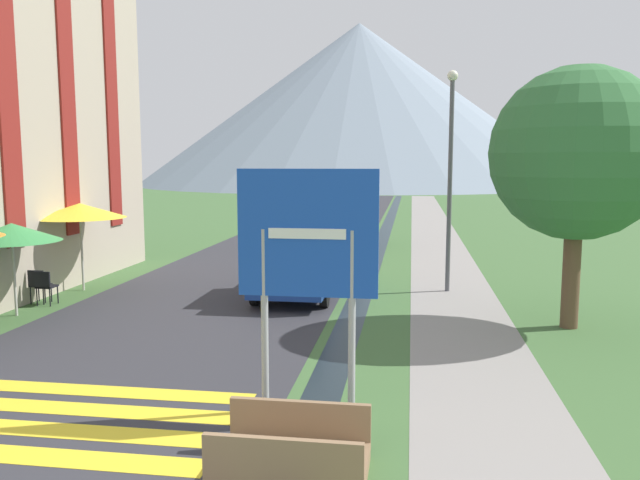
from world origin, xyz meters
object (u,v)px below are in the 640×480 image
(footbridge, at_px, (292,454))
(cafe_chair_far_right, at_px, (38,283))
(tree_by_path, at_px, (577,154))
(cafe_umbrella_rear_yellow, at_px, (80,211))
(cafe_chair_far_left, at_px, (45,285))
(streetlamp, at_px, (450,164))
(parked_car_far, at_px, (344,224))
(parked_car_near, at_px, (299,261))
(cafe_umbrella_middle_green, at_px, (12,232))
(road_sign, at_px, (307,255))
(person_seated_near, at_px, (18,278))

(footbridge, xyz_separation_m, cafe_chair_far_right, (-7.75, 7.37, 0.29))
(tree_by_path, bearing_deg, cafe_umbrella_rear_yellow, 170.18)
(cafe_chair_far_left, height_order, streetlamp, streetlamp)
(cafe_umbrella_rear_yellow, height_order, streetlamp, streetlamp)
(parked_car_far, height_order, cafe_umbrella_rear_yellow, cafe_umbrella_rear_yellow)
(parked_car_near, height_order, parked_car_far, same)
(cafe_umbrella_middle_green, distance_m, cafe_umbrella_rear_yellow, 2.88)
(cafe_chair_far_right, bearing_deg, road_sign, -57.69)
(cafe_chair_far_right, distance_m, cafe_chair_far_left, 0.29)
(parked_car_near, distance_m, tree_by_path, 7.17)
(parked_car_near, height_order, cafe_chair_far_left, parked_car_near)
(cafe_umbrella_middle_green, bearing_deg, tree_by_path, 3.60)
(footbridge, xyz_separation_m, streetlamp, (2.27, 10.38, 3.18))
(road_sign, bearing_deg, cafe_umbrella_rear_yellow, 135.12)
(road_sign, height_order, person_seated_near, road_sign)
(streetlamp, bearing_deg, cafe_chair_far_left, -162.11)
(cafe_chair_far_right, xyz_separation_m, tree_by_path, (12.36, -0.41, 3.11))
(cafe_chair_far_left, bearing_deg, cafe_chair_far_right, 158.83)
(parked_car_far, distance_m, cafe_chair_far_left, 13.34)
(cafe_chair_far_left, bearing_deg, streetlamp, 25.31)
(parked_car_near, relative_size, cafe_chair_far_right, 5.09)
(parked_car_far, bearing_deg, cafe_chair_far_right, -118.04)
(tree_by_path, bearing_deg, cafe_chair_far_right, 178.11)
(parked_car_far, height_order, cafe_umbrella_middle_green, cafe_umbrella_middle_green)
(footbridge, xyz_separation_m, person_seated_near, (-8.17, 7.21, 0.44))
(cafe_chair_far_right, xyz_separation_m, cafe_umbrella_rear_yellow, (0.22, 1.69, 1.66))
(parked_car_far, bearing_deg, cafe_umbrella_middle_green, -115.18)
(footbridge, height_order, parked_car_near, parked_car_near)
(road_sign, height_order, parked_car_near, road_sign)
(person_seated_near, xyz_separation_m, tree_by_path, (12.78, -0.24, 2.97))
(streetlamp, xyz_separation_m, tree_by_path, (2.33, -3.42, 0.22))
(road_sign, distance_m, cafe_umbrella_middle_green, 8.74)
(person_seated_near, bearing_deg, road_sign, -34.47)
(parked_car_far, xyz_separation_m, cafe_chair_far_left, (-6.01, -11.90, -0.39))
(cafe_chair_far_right, bearing_deg, cafe_chair_far_left, -49.57)
(footbridge, bearing_deg, cafe_chair_far_right, 136.43)
(cafe_chair_far_left, distance_m, tree_by_path, 12.50)
(cafe_umbrella_rear_yellow, distance_m, streetlamp, 9.96)
(person_seated_near, bearing_deg, parked_car_near, 17.61)
(cafe_chair_far_right, bearing_deg, cafe_umbrella_rear_yellow, 61.46)
(cafe_chair_far_left, bearing_deg, person_seated_near, -170.60)
(footbridge, relative_size, streetlamp, 0.29)
(cafe_umbrella_middle_green, relative_size, person_seated_near, 1.79)
(footbridge, xyz_separation_m, cafe_umbrella_rear_yellow, (-7.52, 9.06, 1.94))
(parked_car_far, bearing_deg, person_seated_near, -119.27)
(cafe_umbrella_rear_yellow, xyz_separation_m, tree_by_path, (12.13, -2.10, 1.46))
(cafe_umbrella_rear_yellow, relative_size, streetlamp, 0.41)
(road_sign, xyz_separation_m, person_seated_near, (-8.07, 5.54, -1.57))
(cafe_umbrella_middle_green, bearing_deg, streetlamp, 23.04)
(cafe_umbrella_middle_green, distance_m, tree_by_path, 12.32)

